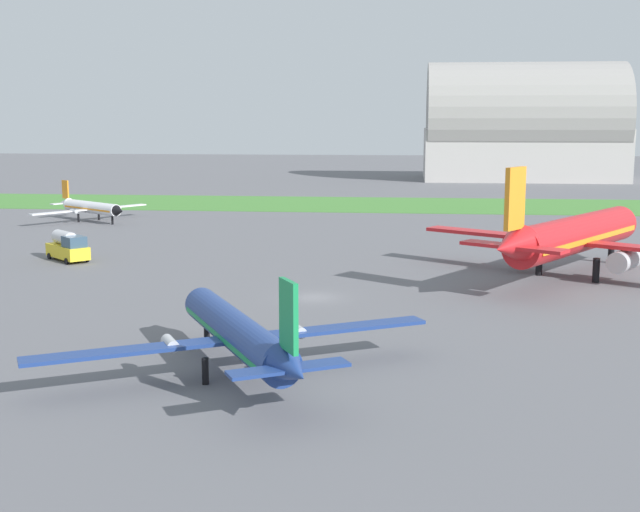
{
  "coord_description": "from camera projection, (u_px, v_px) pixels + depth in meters",
  "views": [
    {
      "loc": [
        8.13,
        -71.06,
        15.59
      ],
      "look_at": [
        0.06,
        4.47,
        3.0
      ],
      "focal_mm": 46.23,
      "sensor_mm": 36.0,
      "label": 1
    }
  ],
  "objects": [
    {
      "name": "ground_plane",
      "position": [
        314.0,
        297.0,
        73.11
      ],
      "size": [
        600.0,
        600.0,
        0.0
      ],
      "primitive_type": "plane",
      "color": "slate"
    },
    {
      "name": "airplane_midfield_jet",
      "position": [
        573.0,
        236.0,
        81.84
      ],
      "size": [
        28.59,
        28.65,
        11.58
      ],
      "rotation": [
        0.0,
        0.0,
        0.99
      ],
      "color": "red",
      "rests_on": "ground_plane"
    },
    {
      "name": "airplane_foreground_turboprop",
      "position": [
        238.0,
        332.0,
        50.18
      ],
      "size": [
        22.98,
        20.02,
        7.61
      ],
      "rotation": [
        0.0,
        0.0,
        2.08
      ],
      "color": "navy",
      "rests_on": "ground_plane"
    },
    {
      "name": "fuel_truck_near_gate",
      "position": [
        68.0,
        247.0,
        91.91
      ],
      "size": [
        6.4,
        6.18,
        3.29
      ],
      "rotation": [
        0.0,
        0.0,
        5.53
      ],
      "color": "yellow",
      "rests_on": "ground_plane"
    },
    {
      "name": "grass_taxiway_strip",
      "position": [
        364.0,
        204.0,
        153.23
      ],
      "size": [
        360.0,
        28.0,
        0.08
      ],
      "primitive_type": "cube",
      "color": "#478438",
      "rests_on": "ground_plane"
    },
    {
      "name": "airplane_taxiing_turboprop",
      "position": [
        90.0,
        207.0,
        127.54
      ],
      "size": [
        15.09,
        17.07,
        6.05
      ],
      "rotation": [
        0.0,
        0.0,
        5.66
      ],
      "color": "white",
      "rests_on": "ground_plane"
    },
    {
      "name": "hangar_distant",
      "position": [
        523.0,
        129.0,
        214.61
      ],
      "size": [
        50.6,
        28.79,
        30.36
      ],
      "color": "#BCB7B2",
      "rests_on": "ground_plane"
    }
  ]
}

